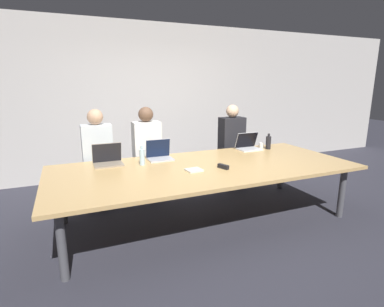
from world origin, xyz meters
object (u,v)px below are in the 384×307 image
cup_far_right (261,145)px  bottle_far_midleft (142,157)px  person_far_midleft (147,155)px  laptop_far_right (248,145)px  person_far_right (231,147)px  bottle_far_right (268,142)px  person_far_left (98,160)px  laptop_far_left (108,159)px  stapler (223,167)px  laptop_far_midleft (159,154)px

cup_far_right → bottle_far_midleft: 1.99m
person_far_midleft → laptop_far_right: bearing=-16.4°
laptop_far_right → person_far_right: bearing=94.4°
bottle_far_right → person_far_left: (-2.49, 0.51, -0.15)m
laptop_far_right → person_far_left: person_far_left is taller
bottle_far_midleft → laptop_far_left: bearing=153.9°
cup_far_right → laptop_far_left: size_ratio=0.23×
bottle_far_right → person_far_midleft: 1.87m
cup_far_right → bottle_far_right: bottle_far_right is taller
stapler → laptop_far_left: bearing=129.3°
laptop_far_midleft → bottle_far_midleft: 0.35m
person_far_right → laptop_far_left: 2.14m
laptop_far_left → bottle_far_midleft: laptop_far_left is taller
person_far_midleft → laptop_far_left: bearing=-142.0°
laptop_far_left → person_far_midleft: (0.63, 0.49, -0.12)m
laptop_far_left → bottle_far_midleft: (0.39, -0.19, 0.03)m
bottle_far_midleft → stapler: 1.02m
person_far_midleft → bottle_far_midleft: size_ratio=5.68×
laptop_far_left → stapler: 1.45m
laptop_far_left → laptop_far_midleft: bearing=0.8°
laptop_far_right → bottle_far_midleft: bearing=-171.7°
person_far_right → person_far_left: (-2.16, -0.04, 0.00)m
bottle_far_midleft → cup_far_right: bearing=7.4°
cup_far_right → bottle_far_right: size_ratio=0.35×
cup_far_right → bottle_far_midleft: bottle_far_midleft is taller
person_far_left → laptop_far_midleft: (0.75, -0.45, 0.13)m
cup_far_right → bottle_far_right: (0.05, -0.11, 0.06)m
person_far_midleft → bottle_far_midleft: 0.74m
bottle_far_right → person_far_left: size_ratio=0.18×
bottle_far_right → laptop_far_left: 2.42m
bottle_far_right → stapler: bearing=-149.6°
laptop_far_right → person_far_midleft: 1.55m
stapler → person_far_left: bearing=117.6°
bottle_far_right → person_far_left: bearing=168.5°
bottle_far_right → bottle_far_midleft: 2.03m
person_far_right → laptop_far_left: person_far_right is taller
bottle_far_right → person_far_left: person_far_left is taller
laptop_far_left → laptop_far_midleft: (0.68, 0.01, -0.00)m
laptop_far_midleft → stapler: laptop_far_midleft is taller
laptop_far_right → bottle_far_right: (0.30, -0.10, 0.03)m
bottle_far_right → cup_far_right: bearing=115.9°
cup_far_right → bottle_far_midleft: bearing=-172.6°
person_far_midleft → stapler: size_ratio=8.91×
cup_far_right → person_far_midleft: person_far_midleft is taller
bottle_far_right → person_far_left: 2.55m
laptop_far_right → person_far_left: (-2.19, 0.40, -0.12)m
bottle_far_right → stapler: 1.36m
stapler → cup_far_right: bearing=15.0°
person_far_left → person_far_right: bearing=0.9°
bottle_far_right → laptop_far_left: laptop_far_left is taller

